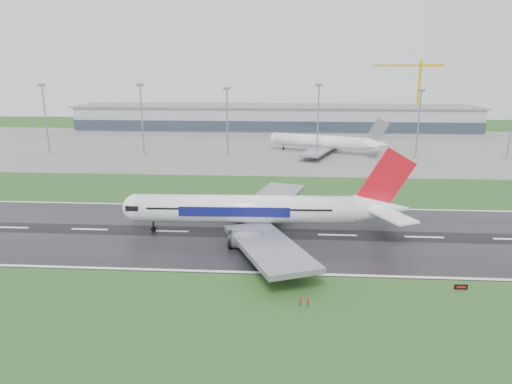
{
  "coord_description": "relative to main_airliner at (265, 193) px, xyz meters",
  "views": [
    {
      "loc": [
        7.64,
        -103.12,
        38.17
      ],
      "look_at": [
        -0.07,
        12.0,
        7.0
      ],
      "focal_mm": 32.36,
      "sensor_mm": 36.0,
      "label": 1
    }
  ],
  "objects": [
    {
      "name": "main_airliner",
      "position": [
        0.0,
        0.0,
        0.0
      ],
      "size": [
        69.13,
        66.01,
        19.87
      ],
      "primitive_type": null,
      "rotation": [
        0.0,
        0.0,
        0.03
      ],
      "color": "white",
      "rests_on": "runway"
    },
    {
      "name": "apron",
      "position": [
        -2.73,
        124.54,
        -9.99
      ],
      "size": [
        400.0,
        130.0,
        0.08
      ],
      "primitive_type": "cube",
      "color": "slate",
      "rests_on": "ground"
    },
    {
      "name": "parked_airliner",
      "position": [
        22.11,
        109.23,
        -1.72
      ],
      "size": [
        70.6,
        68.27,
        16.47
      ],
      "primitive_type": null,
      "rotation": [
        0.0,
        0.0,
        -0.35
      ],
      "color": "white",
      "rests_on": "apron"
    },
    {
      "name": "ground",
      "position": [
        -2.73,
        -0.46,
        -10.03
      ],
      "size": [
        520.0,
        520.0,
        0.0
      ],
      "primitive_type": "plane",
      "color": "#21481A",
      "rests_on": "ground"
    },
    {
      "name": "runway_sign",
      "position": [
        36.24,
        -26.81,
        -9.51
      ],
      "size": [
        2.3,
        0.76,
        1.04
      ],
      "primitive_type": null,
      "rotation": [
        0.0,
        0.0,
        -0.22
      ],
      "color": "black",
      "rests_on": "ground"
    },
    {
      "name": "floodmast_2",
      "position": [
        -21.43,
        99.54,
        4.34
      ],
      "size": [
        0.64,
        0.64,
        28.76
      ],
      "primitive_type": "cylinder",
      "color": "gray",
      "rests_on": "ground"
    },
    {
      "name": "floodmast_1",
      "position": [
        -59.71,
        99.54,
        5.11
      ],
      "size": [
        0.64,
        0.64,
        30.3
      ],
      "primitive_type": "cylinder",
      "color": "gray",
      "rests_on": "ground"
    },
    {
      "name": "runway",
      "position": [
        -2.73,
        -0.46,
        -9.98
      ],
      "size": [
        400.0,
        45.0,
        0.1
      ],
      "primitive_type": "cube",
      "color": "black",
      "rests_on": "ground"
    },
    {
      "name": "floodmast_5",
      "position": [
        100.19,
        99.54,
        5.53
      ],
      "size": [
        0.64,
        0.64,
        31.12
      ],
      "primitive_type": "cylinder",
      "color": "gray",
      "rests_on": "ground"
    },
    {
      "name": "floodmast_3",
      "position": [
        18.35,
        99.54,
        5.16
      ],
      "size": [
        0.64,
        0.64,
        30.39
      ],
      "primitive_type": "cylinder",
      "color": "gray",
      "rests_on": "ground"
    },
    {
      "name": "terminal",
      "position": [
        -2.73,
        184.54,
        -2.53
      ],
      "size": [
        240.0,
        36.0,
        15.0
      ],
      "primitive_type": "cube",
      "color": "#91939C",
      "rests_on": "ground"
    },
    {
      "name": "tower_crane",
      "position": [
        87.51,
        199.54,
        11.24
      ],
      "size": [
        43.01,
        5.76,
        42.55
      ],
      "primitive_type": null,
      "rotation": [
        0.0,
        0.0,
        -0.08
      ],
      "color": "#D3A209",
      "rests_on": "ground"
    },
    {
      "name": "floodmast_4",
      "position": [
        61.38,
        99.54,
        4.12
      ],
      "size": [
        0.64,
        0.64,
        28.31
      ],
      "primitive_type": "cylinder",
      "color": "gray",
      "rests_on": "ground"
    },
    {
      "name": "floodmast_0",
      "position": [
        -104.19,
        99.54,
        5.04
      ],
      "size": [
        0.64,
        0.64,
        30.16
      ],
      "primitive_type": "cylinder",
      "color": "gray",
      "rests_on": "ground"
    }
  ]
}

